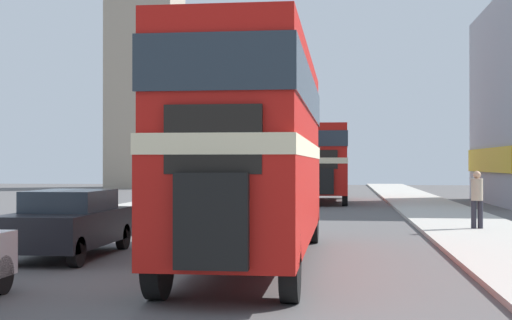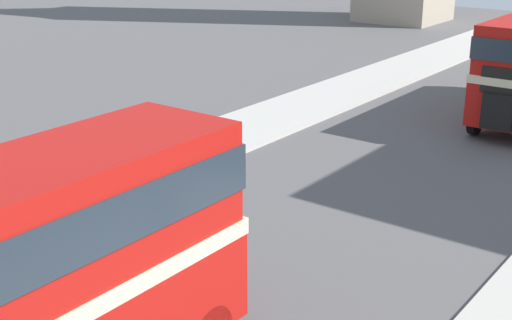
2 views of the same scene
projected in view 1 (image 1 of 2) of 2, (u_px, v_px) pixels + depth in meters
The scene contains 6 objects.
ground_plane at pixel (195, 284), 12.61m from camera, with size 120.00×120.00×0.00m, color #565454.
double_decker_bus at pixel (256, 139), 15.23m from camera, with size 2.39×10.49×4.46m.
bus_distant at pixel (325, 157), 39.88m from camera, with size 2.50×9.90×4.18m.
car_parked_mid at pixel (68, 223), 16.33m from camera, with size 1.84×4.03×1.52m.
pedestrian_walking at pixel (477, 196), 22.17m from camera, with size 0.36×0.36×1.79m.
church_tower at pixel (146, 13), 63.35m from camera, with size 6.16×6.16×30.43m.
Camera 1 is at (2.60, -12.39, 2.14)m, focal length 50.00 mm.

